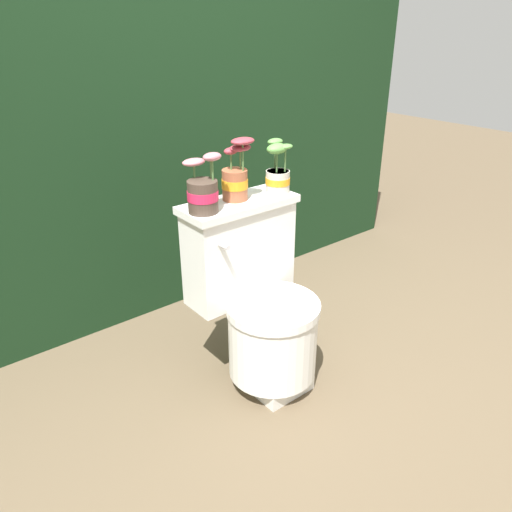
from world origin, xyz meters
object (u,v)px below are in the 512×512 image
Objects in this scene: toilet at (259,302)px; potted_plant_midleft at (236,176)px; potted_plant_left at (203,191)px; potted_plant_middle at (278,173)px.

potted_plant_midleft reaches higher than toilet.
potted_plant_left is 0.89× the size of potted_plant_midleft.
potted_plant_middle is (0.37, -0.00, 0.00)m from potted_plant_left.
toilet is at bearing -31.09° from potted_plant_left.
potted_plant_midleft is at bearing 169.44° from potted_plant_middle.
potted_plant_middle is (0.19, -0.04, -0.01)m from potted_plant_midleft.
toilet is 3.08× the size of potted_plant_midleft.
toilet is at bearing -150.42° from potted_plant_middle.
potted_plant_middle is at bearing 29.58° from toilet.
potted_plant_left is at bearing -169.22° from potted_plant_midleft.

